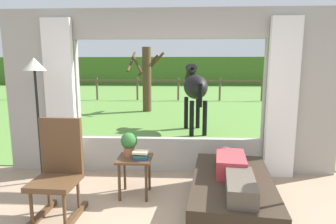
% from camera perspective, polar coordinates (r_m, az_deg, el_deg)
% --- Properties ---
extents(back_wall_with_window, '(5.20, 0.12, 2.55)m').
position_cam_1_polar(back_wall_with_window, '(4.44, 0.31, 3.51)').
color(back_wall_with_window, '#9E998E').
rests_on(back_wall_with_window, ground_plane).
extents(curtain_panel_left, '(0.44, 0.10, 2.40)m').
position_cam_1_polar(curtain_panel_left, '(4.70, -20.85, 2.61)').
color(curtain_panel_left, silver).
rests_on(curtain_panel_left, ground_plane).
extents(curtain_panel_right, '(0.44, 0.10, 2.40)m').
position_cam_1_polar(curtain_panel_right, '(4.55, 22.00, 2.34)').
color(curtain_panel_right, silver).
rests_on(curtain_panel_right, ground_plane).
extents(outdoor_pasture_lawn, '(36.00, 21.68, 0.02)m').
position_cam_1_polar(outdoor_pasture_lawn, '(15.41, 2.18, 3.07)').
color(outdoor_pasture_lawn, '#568438').
rests_on(outdoor_pasture_lawn, ground_plane).
extents(distant_hill_ridge, '(36.00, 2.00, 2.40)m').
position_cam_1_polar(distant_hill_ridge, '(25.16, 2.51, 8.24)').
color(distant_hill_ridge, '#436926').
rests_on(distant_hill_ridge, ground_plane).
extents(recliner_sofa, '(1.10, 1.80, 0.42)m').
position_cam_1_polar(recliner_sofa, '(3.53, 12.71, -15.76)').
color(recliner_sofa, black).
rests_on(recliner_sofa, ground_plane).
extents(reclining_person, '(0.41, 1.44, 0.22)m').
position_cam_1_polar(reclining_person, '(3.37, 13.05, -11.43)').
color(reclining_person, '#B23338').
rests_on(reclining_person, recliner_sofa).
extents(rocking_chair, '(0.50, 0.70, 1.12)m').
position_cam_1_polar(rocking_chair, '(3.47, -21.19, -10.78)').
color(rocking_chair, '#4C331E').
rests_on(rocking_chair, ground_plane).
extents(side_table, '(0.44, 0.44, 0.52)m').
position_cam_1_polar(side_table, '(3.78, -6.72, -10.44)').
color(side_table, '#4C331E').
rests_on(side_table, ground_plane).
extents(potted_plant, '(0.22, 0.22, 0.32)m').
position_cam_1_polar(potted_plant, '(3.77, -7.85, -6.12)').
color(potted_plant, '#9E6042').
rests_on(potted_plant, side_table).
extents(book_stack, '(0.21, 0.16, 0.11)m').
position_cam_1_polar(book_stack, '(3.66, -5.57, -8.60)').
color(book_stack, '#23478C').
rests_on(book_stack, side_table).
extents(floor_lamp_left, '(0.32, 0.32, 1.81)m').
position_cam_1_polar(floor_lamp_left, '(4.41, -25.14, 5.37)').
color(floor_lamp_left, black).
rests_on(floor_lamp_left, ground_plane).
extents(horse, '(0.74, 1.82, 1.73)m').
position_cam_1_polar(horse, '(7.23, 5.41, 4.99)').
color(horse, black).
rests_on(horse, outdoor_pasture_lawn).
extents(pasture_tree, '(1.27, 1.48, 2.33)m').
position_cam_1_polar(pasture_tree, '(10.44, -4.42, 6.98)').
color(pasture_tree, '#4C3823').
rests_on(pasture_tree, outdoor_pasture_lawn).
extents(pasture_fence_line, '(16.10, 0.10, 1.10)m').
position_cam_1_polar(pasture_fence_line, '(13.74, 2.10, 5.38)').
color(pasture_fence_line, brown).
rests_on(pasture_fence_line, outdoor_pasture_lawn).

